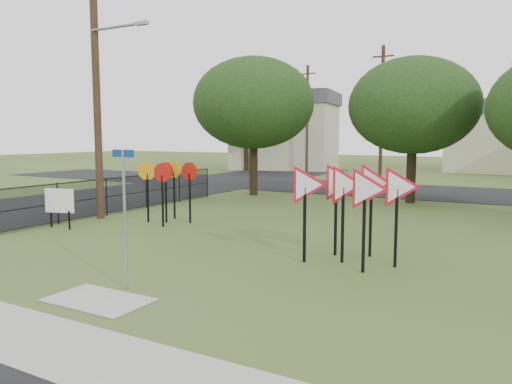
% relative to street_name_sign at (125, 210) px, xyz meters
% --- Properties ---
extents(ground, '(140.00, 140.00, 0.00)m').
position_rel_street_name_sign_xyz_m(ground, '(0.05, 1.58, -1.66)').
color(ground, '#39521E').
extents(sidewalk, '(30.00, 1.60, 0.02)m').
position_rel_street_name_sign_xyz_m(sidewalk, '(0.05, -2.62, -1.65)').
color(sidewalk, '#9A9B92').
rests_on(sidewalk, ground).
extents(street_left, '(8.00, 50.00, 0.02)m').
position_rel_street_name_sign_xyz_m(street_left, '(-11.95, 11.58, -1.65)').
color(street_left, black).
rests_on(street_left, ground).
extents(street_far, '(60.00, 8.00, 0.02)m').
position_rel_street_name_sign_xyz_m(street_far, '(0.05, 21.58, -1.65)').
color(street_far, black).
rests_on(street_far, ground).
extents(curb_pad, '(2.00, 1.20, 0.02)m').
position_rel_street_name_sign_xyz_m(curb_pad, '(0.05, -0.82, -1.65)').
color(curb_pad, '#9A9B92').
rests_on(curb_pad, ground).
extents(street_name_sign, '(0.60, 0.06, 2.88)m').
position_rel_street_name_sign_xyz_m(street_name_sign, '(0.00, 0.00, 0.00)').
color(street_name_sign, gray).
rests_on(street_name_sign, ground).
extents(stop_sign_cluster, '(2.04, 1.62, 2.23)m').
position_rel_street_name_sign_xyz_m(stop_sign_cluster, '(-4.39, 6.66, 0.01)').
color(stop_sign_cluster, black).
rests_on(stop_sign_cluster, ground).
extents(yield_sign_cluster, '(3.09, 1.76, 2.50)m').
position_rel_street_name_sign_xyz_m(yield_sign_cluster, '(3.32, 4.40, 0.18)').
color(yield_sign_cluster, black).
rests_on(yield_sign_cluster, ground).
extents(info_board, '(1.06, 0.34, 1.37)m').
position_rel_street_name_sign_xyz_m(info_board, '(-6.86, 3.90, -0.75)').
color(info_board, black).
rests_on(info_board, ground).
extents(utility_pole_main, '(3.55, 0.33, 10.00)m').
position_rel_street_name_sign_xyz_m(utility_pole_main, '(-7.18, 6.08, 3.55)').
color(utility_pole_main, '#402D1D').
rests_on(utility_pole_main, ground).
extents(far_pole_a, '(1.40, 0.24, 9.00)m').
position_rel_street_name_sign_xyz_m(far_pole_a, '(-1.95, 25.58, 2.94)').
color(far_pole_a, '#402D1D').
rests_on(far_pole_a, ground).
extents(far_pole_c, '(1.40, 0.24, 9.00)m').
position_rel_street_name_sign_xyz_m(far_pole_c, '(-9.95, 31.58, 2.94)').
color(far_pole_c, '#402D1D').
rests_on(far_pole_c, ground).
extents(fence_run, '(0.05, 11.55, 1.50)m').
position_rel_street_name_sign_xyz_m(fence_run, '(-7.55, 7.83, -0.88)').
color(fence_run, black).
rests_on(fence_run, ground).
extents(house_left, '(10.58, 8.88, 7.20)m').
position_rel_street_name_sign_xyz_m(house_left, '(-13.95, 35.58, 1.99)').
color(house_left, beige).
rests_on(house_left, ground).
extents(house_mid, '(8.40, 8.40, 6.20)m').
position_rel_street_name_sign_xyz_m(house_mid, '(4.05, 41.58, 1.49)').
color(house_mid, beige).
rests_on(house_mid, ground).
extents(tree_near_left, '(6.40, 6.40, 7.27)m').
position_rel_street_name_sign_xyz_m(tree_near_left, '(-5.95, 15.58, 3.20)').
color(tree_near_left, black).
rests_on(tree_near_left, ground).
extents(tree_near_mid, '(6.00, 6.00, 6.80)m').
position_rel_street_name_sign_xyz_m(tree_near_mid, '(2.05, 16.58, 2.88)').
color(tree_near_mid, black).
rests_on(tree_near_mid, ground).
extents(tree_far_left, '(6.80, 6.80, 7.73)m').
position_rel_street_name_sign_xyz_m(tree_far_left, '(-15.95, 31.58, 3.51)').
color(tree_far_left, black).
rests_on(tree_far_left, ground).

